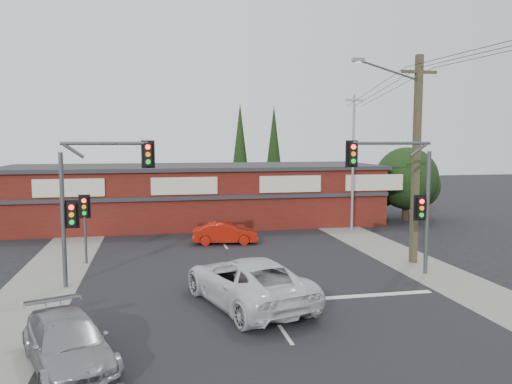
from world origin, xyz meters
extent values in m
plane|color=black|center=(0.00, 0.00, 0.00)|extent=(120.00, 120.00, 0.00)
cube|color=black|center=(0.00, 5.00, 0.01)|extent=(14.00, 70.00, 0.01)
cube|color=gray|center=(-8.50, 5.00, 0.01)|extent=(3.00, 70.00, 0.02)
cube|color=gray|center=(8.50, 5.00, 0.01)|extent=(3.00, 70.00, 0.02)
cube|color=silver|center=(3.50, -1.50, 0.01)|extent=(6.50, 0.35, 0.01)
imported|color=silver|center=(-0.62, -1.57, 0.87)|extent=(4.56, 6.82, 1.74)
imported|color=gray|center=(-6.16, -5.65, 0.67)|extent=(3.35, 4.96, 1.34)
imported|color=#AD180A|center=(0.10, 9.37, 0.62)|extent=(3.89, 1.76, 1.24)
cube|color=silver|center=(0.00, -4.66, 0.01)|extent=(0.12, 1.60, 0.01)
cube|color=silver|center=(0.00, -0.21, 0.01)|extent=(0.12, 1.60, 0.01)
cube|color=silver|center=(0.00, 4.24, 0.01)|extent=(0.12, 1.60, 0.01)
cube|color=silver|center=(0.00, 8.69, 0.01)|extent=(0.12, 1.60, 0.01)
cube|color=silver|center=(0.00, 13.14, 0.01)|extent=(0.12, 1.60, 0.01)
cube|color=silver|center=(0.00, 17.58, 0.01)|extent=(0.12, 1.60, 0.01)
cube|color=silver|center=(0.00, 22.03, 0.01)|extent=(0.12, 1.60, 0.01)
cube|color=#4F150F|center=(-1.00, 17.00, 2.00)|extent=(26.00, 8.00, 4.00)
cube|color=#2D2D30|center=(-1.00, 17.00, 4.10)|extent=(26.40, 8.40, 0.25)
cube|color=beige|center=(-9.00, 12.95, 3.10)|extent=(4.20, 0.12, 1.10)
cube|color=beige|center=(-2.00, 12.95, 3.10)|extent=(4.20, 0.12, 1.10)
cube|color=beige|center=(5.00, 12.95, 3.10)|extent=(4.20, 0.12, 1.10)
cube|color=beige|center=(11.00, 12.95, 3.10)|extent=(4.20, 0.12, 1.10)
cube|color=#2D2D30|center=(-1.00, 12.90, 2.30)|extent=(26.00, 0.15, 0.25)
cylinder|color=#2D2116|center=(14.50, 15.00, 0.90)|extent=(0.50, 0.50, 1.80)
sphere|color=black|center=(14.50, 15.00, 3.20)|extent=(4.60, 4.60, 4.60)
sphere|color=black|center=(16.00, 16.00, 2.50)|extent=(3.40, 3.40, 3.40)
sphere|color=black|center=(13.20, 16.40, 2.30)|extent=(2.80, 2.80, 2.80)
cylinder|color=#2D2116|center=(3.50, 24.00, 1.00)|extent=(0.24, 0.24, 2.00)
cone|color=black|center=(3.50, 24.00, 5.50)|extent=(1.80, 1.80, 7.50)
cylinder|color=#2D2116|center=(7.00, 26.00, 1.00)|extent=(0.24, 0.24, 2.00)
cone|color=black|center=(7.00, 26.00, 5.50)|extent=(1.80, 1.80, 7.50)
cylinder|color=#47494C|center=(-7.50, 2.00, 2.75)|extent=(0.18, 0.18, 5.50)
cylinder|color=#47494C|center=(-5.80, 2.00, 5.85)|extent=(3.40, 0.14, 0.14)
cylinder|color=#47494C|center=(-6.99, 2.00, 5.55)|extent=(0.82, 0.14, 0.63)
cube|color=black|center=(-4.10, 2.00, 5.40)|extent=(0.32, 0.22, 0.95)
cube|color=black|center=(-4.10, 2.07, 5.40)|extent=(0.55, 0.04, 1.15)
cylinder|color=#FF0C07|center=(-4.10, 1.87, 5.70)|extent=(0.20, 0.06, 0.20)
cylinder|color=orange|center=(-4.10, 1.87, 5.40)|extent=(0.20, 0.06, 0.20)
cylinder|color=#0CE526|center=(-4.10, 1.87, 5.10)|extent=(0.20, 0.06, 0.20)
cube|color=black|center=(-7.15, 2.00, 3.00)|extent=(0.32, 0.22, 0.95)
cube|color=black|center=(-7.15, 2.07, 3.00)|extent=(0.55, 0.04, 1.15)
cylinder|color=#FF0C07|center=(-7.15, 1.87, 3.30)|extent=(0.20, 0.06, 0.20)
cylinder|color=orange|center=(-7.15, 1.87, 3.00)|extent=(0.20, 0.06, 0.20)
cylinder|color=#0CE526|center=(-7.15, 1.87, 2.70)|extent=(0.20, 0.06, 0.20)
cylinder|color=#47494C|center=(8.00, 1.00, 2.75)|extent=(0.18, 0.18, 5.50)
cylinder|color=#47494C|center=(6.20, 1.00, 5.85)|extent=(3.60, 0.14, 0.14)
cylinder|color=#47494C|center=(7.46, 1.00, 5.55)|extent=(0.82, 0.14, 0.63)
cube|color=black|center=(4.40, 1.00, 5.40)|extent=(0.32, 0.22, 0.95)
cube|color=black|center=(4.40, 1.07, 5.40)|extent=(0.55, 0.04, 1.15)
cylinder|color=#FF0C07|center=(4.40, 0.87, 5.70)|extent=(0.20, 0.06, 0.20)
cylinder|color=orange|center=(4.40, 0.87, 5.40)|extent=(0.20, 0.06, 0.20)
cylinder|color=#0CE526|center=(4.40, 0.87, 5.10)|extent=(0.20, 0.06, 0.20)
cube|color=black|center=(7.65, 1.00, 3.00)|extent=(0.32, 0.22, 0.95)
cube|color=black|center=(7.65, 1.07, 3.00)|extent=(0.55, 0.04, 1.15)
cylinder|color=#FF0C07|center=(7.65, 0.87, 3.30)|extent=(0.20, 0.06, 0.20)
cylinder|color=orange|center=(7.65, 0.87, 3.00)|extent=(0.20, 0.06, 0.20)
cylinder|color=#0CE526|center=(7.65, 0.87, 2.70)|extent=(0.20, 0.06, 0.20)
cylinder|color=#47494C|center=(-7.20, 6.00, 1.50)|extent=(0.12, 0.12, 3.00)
cube|color=black|center=(-7.20, 6.00, 2.80)|extent=(0.32, 0.22, 0.95)
cube|color=black|center=(-7.20, 6.07, 2.80)|extent=(0.55, 0.04, 1.15)
cylinder|color=#FF0C07|center=(-7.20, 5.87, 3.10)|extent=(0.20, 0.06, 0.20)
cylinder|color=orange|center=(-7.20, 5.87, 2.80)|extent=(0.20, 0.06, 0.20)
cylinder|color=#0CE526|center=(-7.20, 5.87, 2.50)|extent=(0.20, 0.06, 0.20)
cube|color=#4B452A|center=(8.50, 3.00, 5.00)|extent=(0.30, 0.30, 10.00)
cube|color=#4B452A|center=(8.50, 3.00, 9.20)|extent=(1.80, 0.14, 0.14)
cylinder|color=#47494C|center=(6.90, 2.85, 9.20)|extent=(3.23, 0.39, 0.89)
cube|color=slate|center=(5.30, 2.70, 9.60)|extent=(0.55, 0.25, 0.18)
cylinder|color=silver|center=(5.30, 2.70, 9.50)|extent=(0.28, 0.28, 0.05)
cylinder|color=gray|center=(9.00, 12.00, 4.50)|extent=(0.16, 0.16, 9.00)
cube|color=gray|center=(9.00, 12.00, 8.60)|extent=(1.20, 0.10, 0.10)
cylinder|color=black|center=(8.15, 7.50, 8.80)|extent=(0.73, 9.01, 1.22)
cylinder|color=black|center=(8.75, 7.50, 8.80)|extent=(0.52, 9.00, 1.22)
cylinder|color=black|center=(9.34, 7.50, 8.80)|extent=(0.31, 9.00, 1.22)
camera|label=1|loc=(-3.85, -18.97, 5.94)|focal=35.00mm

